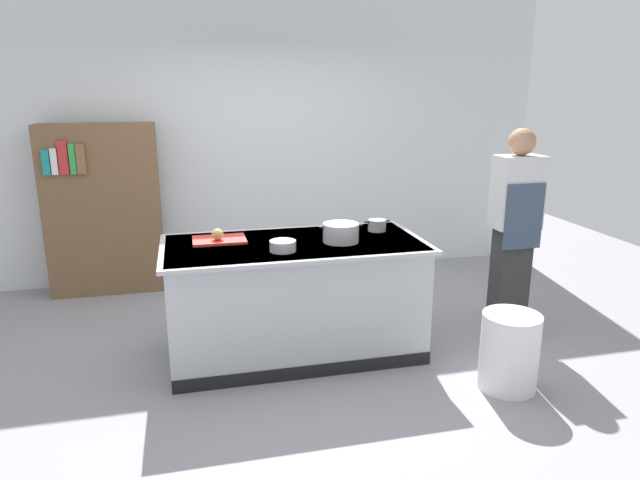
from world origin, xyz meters
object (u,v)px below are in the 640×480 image
Objects in this scene: sauce_pan at (377,225)px; bookshelf at (103,210)px; mixing_bowl at (283,246)px; person_chef at (514,226)px; trash_bin at (509,351)px; onion at (218,234)px; stock_pot at (341,233)px.

sauce_pan is 2.82m from bookshelf.
bookshelf is (-1.46, 2.01, -0.09)m from mixing_bowl.
person_chef reaches higher than bookshelf.
bookshelf reaches higher than trash_bin.
stock_pot is at bearing -12.21° from onion.
onion is 1.29m from sauce_pan.
person_chef is at bearing 59.28° from trash_bin.
stock_pot is 0.50m from mixing_bowl.
person_chef is 1.01× the size of bookshelf.
mixing_bowl is at bearing -162.79° from stock_pot.
sauce_pan is 1.12× the size of mixing_bowl.
trash_bin is at bearing -60.82° from sauce_pan.
sauce_pan is 1.17m from person_chef.
mixing_bowl is at bearing 154.83° from trash_bin.
person_chef reaches higher than sauce_pan.
onion is 0.16× the size of trash_bin.
onion is 0.05× the size of bookshelf.
bookshelf is at bearing 145.17° from sauce_pan.
mixing_bowl is 2.49m from bookshelf.
sauce_pan is at bearing 89.49° from person_chef.
stock_pot is 1.78× the size of mixing_bowl.
stock_pot reaches higher than sauce_pan.
sauce_pan is (1.29, 0.06, -0.02)m from onion.
trash_bin is at bearing -42.72° from bookshelf.
onion reaches higher than trash_bin.
mixing_bowl is (-0.85, -0.40, -0.01)m from sauce_pan.
sauce_pan is at bearing 2.64° from onion.
stock_pot is 0.62× the size of trash_bin.
bookshelf is (-2.31, 1.61, -0.09)m from sauce_pan.
trash_bin is (1.89, -1.03, -0.69)m from onion.
bookshelf is at bearing 121.55° from onion.
sauce_pan is at bearing 119.18° from trash_bin.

